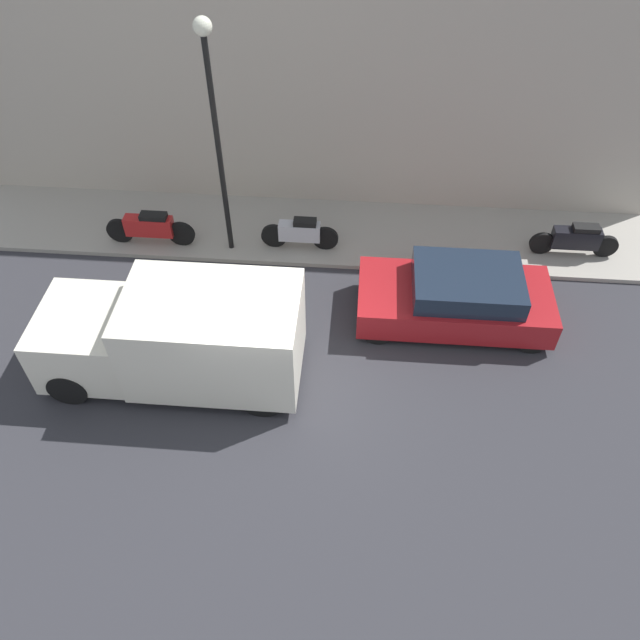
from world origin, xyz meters
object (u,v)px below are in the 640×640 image
object	(u,v)px
motorcycle_red	(150,227)
scooter_silver	(300,233)
motorcycle_black	(576,239)
streetlamp	(213,110)
parked_car	(457,297)
delivery_van	(175,336)

from	to	relation	value
motorcycle_red	scooter_silver	bearing A→B (deg)	-88.10
motorcycle_black	scooter_silver	distance (m)	6.33
motorcycle_red	scooter_silver	world-z (taller)	motorcycle_red
scooter_silver	streetlamp	xyz separation A→B (m)	(-0.12, 1.63, 3.05)
parked_car	streetlamp	world-z (taller)	streetlamp
streetlamp	delivery_van	bearing A→B (deg)	175.43
delivery_van	motorcycle_red	distance (m)	4.07
parked_car	streetlamp	size ratio (longest dim) A/B	0.76
motorcycle_red	scooter_silver	xyz separation A→B (m)	(0.12, -3.51, -0.03)
motorcycle_red	parked_car	bearing A→B (deg)	-104.78
motorcycle_red	motorcycle_black	bearing A→B (deg)	-87.92
motorcycle_black	scooter_silver	bearing A→B (deg)	92.17
parked_car	delivery_van	world-z (taller)	delivery_van
scooter_silver	delivery_van	bearing A→B (deg)	153.36
delivery_van	parked_car	bearing A→B (deg)	-70.70
motorcycle_red	motorcycle_black	world-z (taller)	motorcycle_red
scooter_silver	streetlamp	bearing A→B (deg)	94.34
parked_car	delivery_van	xyz separation A→B (m)	(-1.88, 5.38, 0.41)
motorcycle_red	motorcycle_black	distance (m)	9.84
motorcycle_black	delivery_van	bearing A→B (deg)	116.29
delivery_van	scooter_silver	xyz separation A→B (m)	(3.84, -1.92, -0.47)
delivery_van	motorcycle_red	xyz separation A→B (m)	(3.72, 1.58, -0.44)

